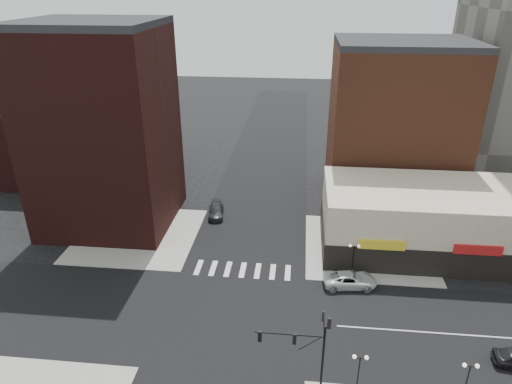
{
  "coord_description": "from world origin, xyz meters",
  "views": [
    {
      "loc": [
        5.84,
        -34.46,
        29.86
      ],
      "look_at": [
        1.67,
        5.75,
        11.0
      ],
      "focal_mm": 32.0,
      "sensor_mm": 36.0,
      "label": 1
    }
  ],
  "objects_px": {
    "street_lamp_se_b": "(469,374)",
    "street_lamp_ne": "(354,252)",
    "dark_sedan_north": "(216,211)",
    "white_suv": "(350,280)",
    "traffic_signal": "(311,343)",
    "street_lamp_se_a": "(359,365)"
  },
  "relations": [
    {
      "from": "street_lamp_se_a",
      "to": "street_lamp_se_b",
      "type": "distance_m",
      "value": 8.0
    },
    {
      "from": "street_lamp_ne",
      "to": "street_lamp_se_b",
      "type": "bearing_deg",
      "value": -66.37
    },
    {
      "from": "traffic_signal",
      "to": "street_lamp_ne",
      "type": "xyz_separation_m",
      "value": [
        4.76,
        15.83,
        -1.67
      ]
    },
    {
      "from": "street_lamp_se_b",
      "to": "dark_sedan_north",
      "type": "xyz_separation_m",
      "value": [
        -24.48,
        28.87,
        -2.57
      ]
    },
    {
      "from": "white_suv",
      "to": "street_lamp_se_a",
      "type": "bearing_deg",
      "value": 171.07
    },
    {
      "from": "street_lamp_se_b",
      "to": "street_lamp_ne",
      "type": "height_order",
      "value": "same"
    },
    {
      "from": "street_lamp_se_b",
      "to": "street_lamp_se_a",
      "type": "bearing_deg",
      "value": 180.0
    },
    {
      "from": "street_lamp_ne",
      "to": "dark_sedan_north",
      "type": "distance_m",
      "value": 21.86
    },
    {
      "from": "street_lamp_ne",
      "to": "white_suv",
      "type": "height_order",
      "value": "street_lamp_ne"
    },
    {
      "from": "street_lamp_se_b",
      "to": "dark_sedan_north",
      "type": "distance_m",
      "value": 37.94
    },
    {
      "from": "street_lamp_ne",
      "to": "traffic_signal",
      "type": "bearing_deg",
      "value": -106.75
    },
    {
      "from": "traffic_signal",
      "to": "street_lamp_se_a",
      "type": "xyz_separation_m",
      "value": [
        3.76,
        -0.17,
        -1.67
      ]
    },
    {
      "from": "street_lamp_se_a",
      "to": "white_suv",
      "type": "height_order",
      "value": "street_lamp_se_a"
    },
    {
      "from": "street_lamp_ne",
      "to": "dark_sedan_north",
      "type": "bearing_deg",
      "value": 143.64
    },
    {
      "from": "street_lamp_se_a",
      "to": "white_suv",
      "type": "relative_size",
      "value": 0.74
    },
    {
      "from": "street_lamp_se_b",
      "to": "street_lamp_ne",
      "type": "distance_m",
      "value": 17.46
    },
    {
      "from": "traffic_signal",
      "to": "dark_sedan_north",
      "type": "xyz_separation_m",
      "value": [
        -12.72,
        28.7,
        -4.24
      ]
    },
    {
      "from": "dark_sedan_north",
      "to": "street_lamp_ne",
      "type": "bearing_deg",
      "value": -44.04
    },
    {
      "from": "street_lamp_se_b",
      "to": "white_suv",
      "type": "xyz_separation_m",
      "value": [
        -7.33,
        14.5,
        -2.51
      ]
    },
    {
      "from": "street_lamp_ne",
      "to": "dark_sedan_north",
      "type": "height_order",
      "value": "street_lamp_ne"
    },
    {
      "from": "street_lamp_se_a",
      "to": "street_lamp_ne",
      "type": "distance_m",
      "value": 16.03
    },
    {
      "from": "traffic_signal",
      "to": "white_suv",
      "type": "height_order",
      "value": "traffic_signal"
    }
  ]
}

